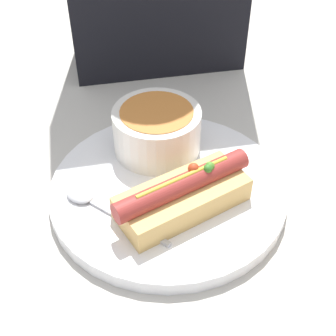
# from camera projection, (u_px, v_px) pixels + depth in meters

# --- Properties ---
(ground_plane) EXTENTS (4.00, 4.00, 0.00)m
(ground_plane) POSITION_uv_depth(u_px,v_px,m) (168.00, 195.00, 0.58)
(ground_plane) COLOR #BCB7AD
(dinner_plate) EXTENTS (0.29, 0.29, 0.02)m
(dinner_plate) POSITION_uv_depth(u_px,v_px,m) (168.00, 190.00, 0.58)
(dinner_plate) COLOR white
(dinner_plate) RESTS_ON ground_plane
(hot_dog) EXTENTS (0.17, 0.11, 0.06)m
(hot_dog) POSITION_uv_depth(u_px,v_px,m) (183.00, 195.00, 0.53)
(hot_dog) COLOR #DBAD60
(hot_dog) RESTS_ON dinner_plate
(soup_bowl) EXTENTS (0.11, 0.11, 0.06)m
(soup_bowl) POSITION_uv_depth(u_px,v_px,m) (156.00, 129.00, 0.60)
(soup_bowl) COLOR silver
(soup_bowl) RESTS_ON dinner_plate
(spoon) EXTENTS (0.11, 0.12, 0.01)m
(spoon) POSITION_uv_depth(u_px,v_px,m) (91.00, 200.00, 0.55)
(spoon) COLOR #B7B7BC
(spoon) RESTS_ON dinner_plate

